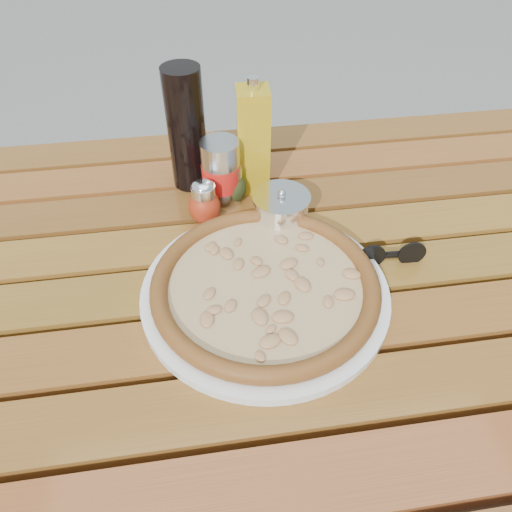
{
  "coord_description": "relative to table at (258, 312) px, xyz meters",
  "views": [
    {
      "loc": [
        -0.08,
        -0.52,
        1.3
      ],
      "look_at": [
        0.0,
        0.02,
        0.78
      ],
      "focal_mm": 35.0,
      "sensor_mm": 36.0,
      "label": 1
    }
  ],
  "objects": [
    {
      "name": "ground",
      "position": [
        0.0,
        0.0,
        -0.67
      ],
      "size": [
        60.0,
        60.0,
        0.0
      ],
      "primitive_type": "plane",
      "color": "slate",
      "rests_on": "ground"
    },
    {
      "name": "table",
      "position": [
        0.0,
        0.0,
        0.0
      ],
      "size": [
        1.4,
        0.9,
        0.75
      ],
      "color": "#38230C",
      "rests_on": "ground"
    },
    {
      "name": "plate",
      "position": [
        0.01,
        -0.03,
        0.08
      ],
      "size": [
        0.47,
        0.47,
        0.01
      ],
      "primitive_type": "cylinder",
      "rotation": [
        0.0,
        0.0,
        -0.39
      ],
      "color": "white",
      "rests_on": "table"
    },
    {
      "name": "pizza",
      "position": [
        0.01,
        -0.03,
        0.1
      ],
      "size": [
        0.44,
        0.44,
        0.03
      ],
      "rotation": [
        0.0,
        0.0,
        -0.46
      ],
      "color": "beige",
      "rests_on": "plate"
    },
    {
      "name": "pepper_shaker",
      "position": [
        -0.07,
        0.15,
        0.11
      ],
      "size": [
        0.07,
        0.07,
        0.08
      ],
      "rotation": [
        0.0,
        0.0,
        -0.24
      ],
      "color": "#B22F14",
      "rests_on": "table"
    },
    {
      "name": "oregano_shaker",
      "position": [
        -0.02,
        0.2,
        0.11
      ],
      "size": [
        0.07,
        0.07,
        0.08
      ],
      "rotation": [
        0.0,
        0.0,
        -0.38
      ],
      "color": "#323C18",
      "rests_on": "table"
    },
    {
      "name": "dark_bottle",
      "position": [
        -0.08,
        0.27,
        0.19
      ],
      "size": [
        0.07,
        0.07,
        0.22
      ],
      "primitive_type": "cylinder",
      "rotation": [
        0.0,
        0.0,
        0.1
      ],
      "color": "black",
      "rests_on": "table"
    },
    {
      "name": "soda_can",
      "position": [
        -0.03,
        0.2,
        0.13
      ],
      "size": [
        0.07,
        0.07,
        0.12
      ],
      "rotation": [
        0.0,
        0.0,
        0.13
      ],
      "color": "silver",
      "rests_on": "table"
    },
    {
      "name": "olive_oil_cruet",
      "position": [
        0.03,
        0.24,
        0.17
      ],
      "size": [
        0.06,
        0.06,
        0.21
      ],
      "rotation": [
        0.0,
        0.0,
        -0.06
      ],
      "color": "#AF8A12",
      "rests_on": "table"
    },
    {
      "name": "parmesan_tin",
      "position": [
        0.06,
        0.12,
        0.11
      ],
      "size": [
        0.13,
        0.13,
        0.07
      ],
      "rotation": [
        0.0,
        0.0,
        0.39
      ],
      "color": "white",
      "rests_on": "table"
    },
    {
      "name": "sunglasses",
      "position": [
        0.21,
        0.01,
        0.09
      ],
      "size": [
        0.11,
        0.03,
        0.04
      ],
      "rotation": [
        0.0,
        0.0,
        -0.05
      ],
      "color": "black",
      "rests_on": "table"
    }
  ]
}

